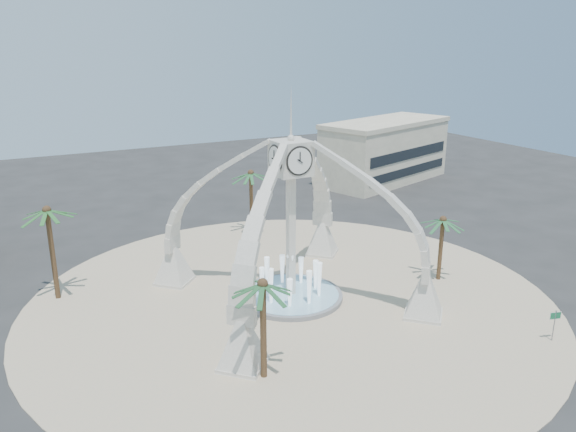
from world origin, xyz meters
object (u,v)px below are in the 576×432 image
clock_tower (291,218)px  street_sign (555,319)px  fountain (291,295)px  palm_west (47,212)px  palm_south (263,285)px  palm_north (251,174)px  palm_east (443,220)px

clock_tower → street_sign: bearing=-48.4°
fountain → street_sign: (12.26, -13.79, 1.31)m
palm_west → street_sign: (28.18, -22.20, -5.41)m
palm_south → street_sign: (18.67, -5.13, -4.31)m
clock_tower → palm_west: 18.01m
fountain → palm_north: size_ratio=1.11×
palm_east → palm_west: palm_west is taller
clock_tower → fountain: (0.00, 0.00, -6.20)m
fountain → street_sign: size_ratio=3.58×
palm_south → fountain: bearing=53.5°
palm_north → street_sign: size_ratio=3.21×
palm_east → palm_north: 20.16m
palm_east → palm_west: bearing=159.0°
clock_tower → palm_east: 12.93m
palm_west → palm_north: palm_west is taller
clock_tower → street_sign: clock_tower is taller
clock_tower → palm_north: clock_tower is taller
fountain → palm_east: (12.61, -2.53, 4.90)m
clock_tower → palm_south: clock_tower is taller
clock_tower → fountain: size_ratio=2.24×
palm_east → palm_west: 30.60m
fountain → palm_south: size_ratio=1.18×
palm_east → palm_north: bearing=116.2°
clock_tower → palm_south: size_ratio=2.66×
palm_north → street_sign: bearing=-73.7°
palm_north → palm_south: palm_north is taller
fountain → street_sign: fountain is taller
fountain → palm_west: (-15.92, 8.41, 6.72)m
palm_east → palm_south: palm_south is taller
clock_tower → fountain: clock_tower is taller
palm_east → street_sign: size_ratio=2.66×
clock_tower → palm_south: bearing=-126.5°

